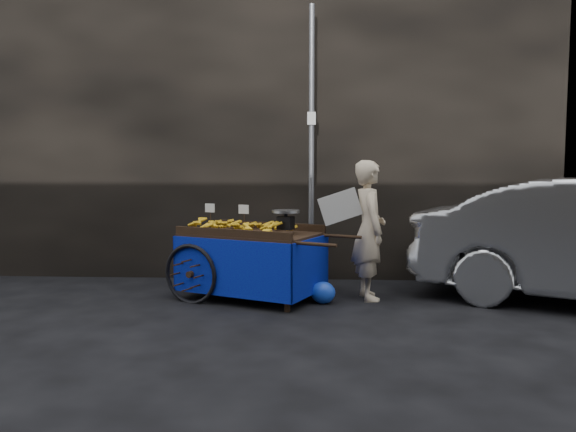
{
  "coord_description": "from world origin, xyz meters",
  "views": [
    {
      "loc": [
        0.39,
        -6.84,
        1.71
      ],
      "look_at": [
        0.0,
        0.5,
        1.06
      ],
      "focal_mm": 35.0,
      "sensor_mm": 36.0,
      "label": 1
    }
  ],
  "objects": [
    {
      "name": "plastic_bag",
      "position": [
        0.47,
        0.08,
        0.14
      ],
      "size": [
        0.31,
        0.25,
        0.28
      ],
      "primitive_type": "ellipsoid",
      "color": "blue",
      "rests_on": "ground"
    },
    {
      "name": "building_wall",
      "position": [
        0.39,
        2.6,
        2.5
      ],
      "size": [
        13.5,
        2.0,
        5.0
      ],
      "color": "black",
      "rests_on": "ground"
    },
    {
      "name": "street_pole",
      "position": [
        0.3,
        1.3,
        2.01
      ],
      "size": [
        0.12,
        0.1,
        4.0
      ],
      "color": "slate",
      "rests_on": "ground"
    },
    {
      "name": "vendor",
      "position": [
        1.05,
        0.38,
        0.9
      ],
      "size": [
        0.94,
        0.72,
        1.79
      ],
      "rotation": [
        0.0,
        0.0,
        1.74
      ],
      "color": "beige",
      "rests_on": "ground"
    },
    {
      "name": "ground",
      "position": [
        0.0,
        0.0,
        0.0
      ],
      "size": [
        80.0,
        80.0,
        0.0
      ],
      "primitive_type": "plane",
      "color": "black",
      "rests_on": "ground"
    },
    {
      "name": "banana_cart",
      "position": [
        -0.51,
        0.35,
        0.77
      ],
      "size": [
        2.52,
        1.86,
        1.25
      ],
      "rotation": [
        0.0,
        0.0,
        -0.41
      ],
      "color": "black",
      "rests_on": "ground"
    }
  ]
}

